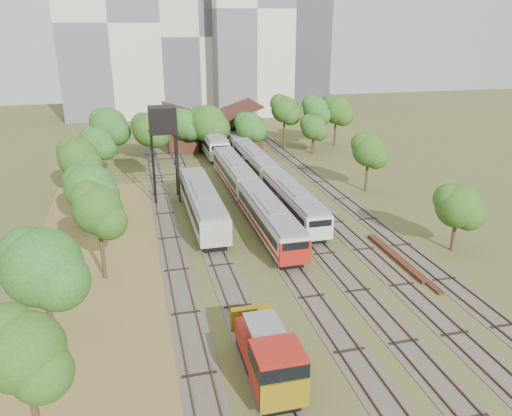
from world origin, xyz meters
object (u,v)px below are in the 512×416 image
object	(u,v)px
railcar_green_set	(255,163)
shunter_locomotive	(270,359)
water_tower	(162,122)
railcar_red_set	(249,193)

from	to	relation	value
railcar_green_set	shunter_locomotive	distance (m)	44.94
shunter_locomotive	water_tower	bearing A→B (deg)	95.11
railcar_red_set	railcar_green_set	world-z (taller)	railcar_red_set
water_tower	shunter_locomotive	bearing A→B (deg)	-84.89
water_tower	railcar_green_set	bearing A→B (deg)	30.70
railcar_green_set	shunter_locomotive	world-z (taller)	shunter_locomotive
shunter_locomotive	railcar_green_set	bearing A→B (deg)	77.14
railcar_red_set	shunter_locomotive	size ratio (longest dim) A/B	4.27
railcar_red_set	water_tower	world-z (taller)	water_tower
railcar_green_set	shunter_locomotive	size ratio (longest dim) A/B	6.43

